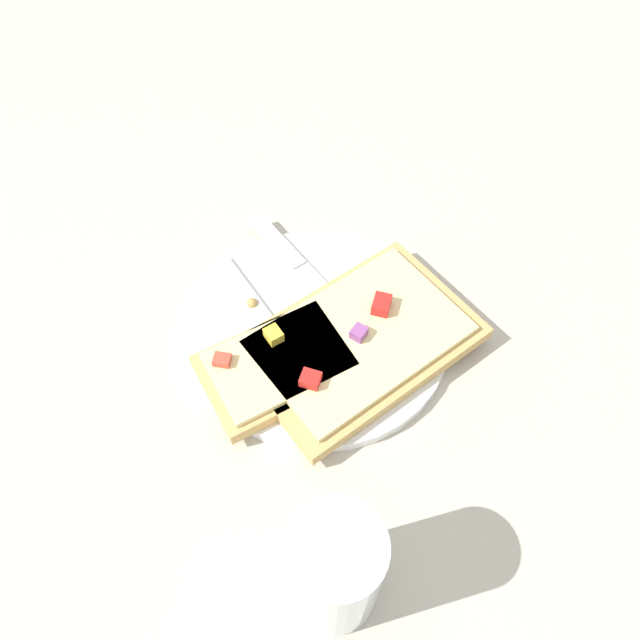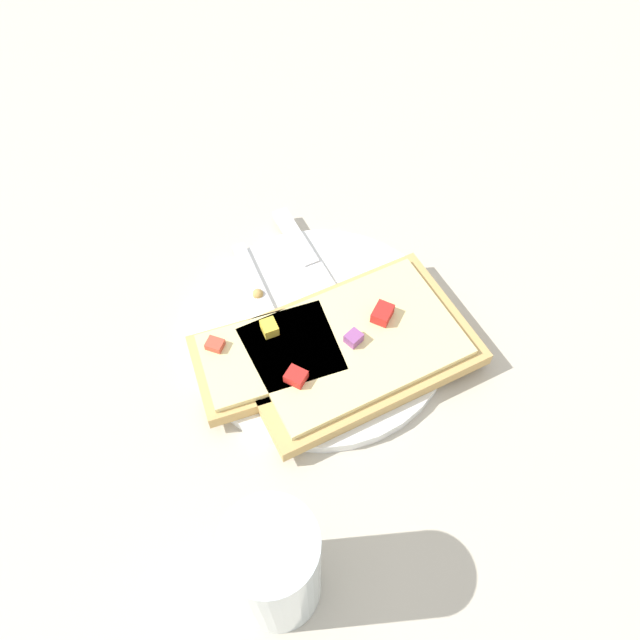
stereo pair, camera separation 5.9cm
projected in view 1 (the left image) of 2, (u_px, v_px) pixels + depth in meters
The scene contains 8 objects.
ground_plane at pixel (320, 333), 0.60m from camera, with size 4.00×4.00×0.00m, color #BCB29E.
plate at pixel (320, 329), 0.60m from camera, with size 0.25×0.25×0.01m.
fork at pixel (283, 343), 0.58m from camera, with size 0.21×0.10×0.01m.
knife at pixel (305, 273), 0.63m from camera, with size 0.21×0.11×0.01m.
pizza_slice_main at pixel (359, 340), 0.57m from camera, with size 0.21×0.25×0.03m.
pizza_slice_corner at pixel (279, 364), 0.56m from camera, with size 0.13×0.16×0.03m.
crumb_scatter at pixel (286, 321), 0.59m from camera, with size 0.10×0.11×0.01m.
drinking_glass at pixel (335, 571), 0.42m from camera, with size 0.06×0.06×0.12m.
Camera 1 is at (-0.32, 0.07, 0.51)m, focal length 35.00 mm.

